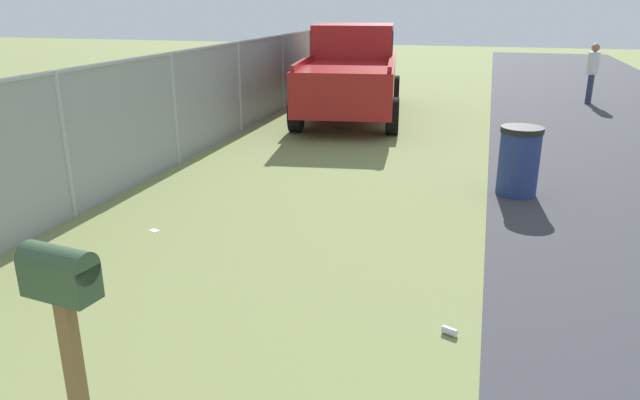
% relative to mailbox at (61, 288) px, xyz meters
% --- Properties ---
extents(mailbox, '(0.26, 0.49, 1.28)m').
position_rel_mailbox_xyz_m(mailbox, '(0.00, 0.00, 0.00)').
color(mailbox, brown).
rests_on(mailbox, ground).
extents(pickup_truck, '(5.84, 2.88, 2.09)m').
position_rel_mailbox_xyz_m(pickup_truck, '(11.21, 0.79, 0.09)').
color(pickup_truck, maroon).
rests_on(pickup_truck, ground).
extents(trash_bin, '(0.58, 0.58, 0.97)m').
position_rel_mailbox_xyz_m(trash_bin, '(5.85, -2.83, -0.52)').
color(trash_bin, navy).
rests_on(trash_bin, ground).
extents(pedestrian, '(0.48, 0.30, 1.56)m').
position_rel_mailbox_xyz_m(pedestrian, '(14.54, -4.94, -0.12)').
color(pedestrian, '#2D3351').
rests_on(pedestrian, ground).
extents(fence_section, '(19.06, 0.07, 1.84)m').
position_rel_mailbox_xyz_m(fence_section, '(4.72, 2.63, -0.02)').
color(fence_section, '#9EA3A8').
rests_on(fence_section, ground).
extents(litter_can_far_scatter, '(0.11, 0.14, 0.07)m').
position_rel_mailbox_xyz_m(litter_can_far_scatter, '(1.79, -2.19, -0.98)').
color(litter_can_far_scatter, silver).
rests_on(litter_can_far_scatter, ground).
extents(litter_wrapper_by_mailbox, '(0.12, 0.14, 0.01)m').
position_rel_mailbox_xyz_m(litter_wrapper_by_mailbox, '(3.20, 1.39, -1.01)').
color(litter_wrapper_by_mailbox, silver).
rests_on(litter_wrapper_by_mailbox, ground).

